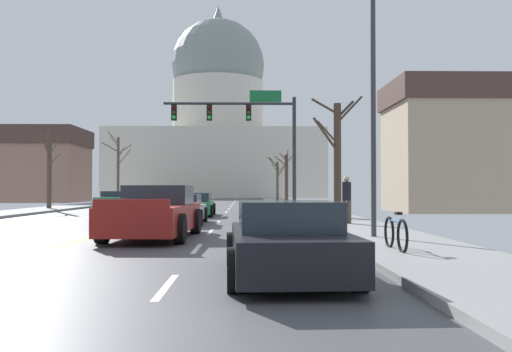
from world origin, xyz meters
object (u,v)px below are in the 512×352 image
object	(u,v)px
street_lamp_right	(364,49)
sedan_near_01	(180,210)
bicycle_parked	(396,233)
signal_gantry	(248,124)
pedestrian_00	(347,197)
sedan_near_03	(287,242)
sedan_oncoming_01	(135,198)
sedan_oncoming_00	(113,200)
sedan_near_00	(195,205)
pickup_truck_near_02	(155,214)

from	to	relation	value
street_lamp_right	sedan_near_01	size ratio (longest dim) A/B	1.92
street_lamp_right	bicycle_parked	size ratio (longest dim) A/B	5.00
signal_gantry	pedestrian_00	world-z (taller)	signal_gantry
pedestrian_00	sedan_near_03	bearing A→B (deg)	-104.94
sedan_oncoming_01	sedan_near_03	bearing A→B (deg)	-75.44
street_lamp_right	sedan_near_03	bearing A→B (deg)	-113.01
sedan_oncoming_00	sedan_near_01	bearing A→B (deg)	-68.71
sedan_near_00	pedestrian_00	world-z (taller)	pedestrian_00
sedan_near_03	pedestrian_00	bearing A→B (deg)	75.06
sedan_near_00	pickup_truck_near_02	bearing A→B (deg)	-90.01
sedan_near_03	bicycle_parked	world-z (taller)	sedan_near_03
sedan_oncoming_01	pedestrian_00	xyz separation A→B (m)	(13.80, -29.23, 0.53)
sedan_oncoming_00	bicycle_parked	xyz separation A→B (m)	(12.90, -28.76, -0.10)
street_lamp_right	sedan_near_01	bearing A→B (deg)	127.83
sedan_near_03	sedan_oncoming_01	xyz separation A→B (m)	(-10.65, 41.02, 0.04)
pickup_truck_near_02	sedan_oncoming_00	bearing A→B (deg)	106.05
signal_gantry	street_lamp_right	xyz separation A→B (m)	(3.10, -17.82, -0.02)
signal_gantry	sedan_near_03	xyz separation A→B (m)	(0.53, -23.88, -4.76)
sedan_near_00	pedestrian_00	distance (m)	10.73
pedestrian_00	sedan_near_00	bearing A→B (deg)	127.39
sedan_near_01	sedan_oncoming_01	bearing A→B (deg)	104.91
signal_gantry	sedan_near_03	size ratio (longest dim) A/B	1.83
sedan_near_03	sedan_oncoming_00	world-z (taller)	sedan_oncoming_00
sedan_oncoming_01	pickup_truck_near_02	bearing A→B (deg)	-77.79
sedan_near_03	pedestrian_00	world-z (taller)	pedestrian_00
sedan_near_00	sedan_oncoming_00	size ratio (longest dim) A/B	1.07
street_lamp_right	sedan_near_03	world-z (taller)	street_lamp_right
sedan_near_03	sedan_near_01	bearing A→B (deg)	103.86
sedan_near_01	pickup_truck_near_02	size ratio (longest dim) A/B	0.83
street_lamp_right	pickup_truck_near_02	xyz separation A→B (m)	(-5.94, 1.28, -4.60)
signal_gantry	sedan_oncoming_01	bearing A→B (deg)	120.58
sedan_near_01	pickup_truck_near_02	distance (m)	6.41
signal_gantry	pedestrian_00	size ratio (longest dim) A/B	4.43
street_lamp_right	sedan_near_01	distance (m)	10.82
bicycle_parked	signal_gantry	bearing A→B (deg)	98.33
signal_gantry	bicycle_parked	bearing A→B (deg)	-81.67
street_lamp_right	bicycle_parked	distance (m)	5.80
sedan_near_00	signal_gantry	bearing A→B (deg)	51.55
signal_gantry	sedan_near_00	world-z (taller)	signal_gantry
sedan_oncoming_01	sedan_near_01	bearing A→B (deg)	-75.09
street_lamp_right	pedestrian_00	distance (m)	7.10
pickup_truck_near_02	sedan_near_03	world-z (taller)	pickup_truck_near_02
sedan_near_03	sedan_oncoming_00	size ratio (longest dim) A/B	0.98
sedan_near_03	street_lamp_right	bearing A→B (deg)	66.99
pickup_truck_near_02	pedestrian_00	distance (m)	7.89
sedan_oncoming_01	signal_gantry	bearing A→B (deg)	-59.42
sedan_oncoming_00	sedan_oncoming_01	xyz separation A→B (m)	(-0.31, 9.43, 0.02)
sedan_near_01	pickup_truck_near_02	world-z (taller)	pickup_truck_near_02
signal_gantry	street_lamp_right	distance (m)	18.08
street_lamp_right	sedan_oncoming_01	distance (m)	37.67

